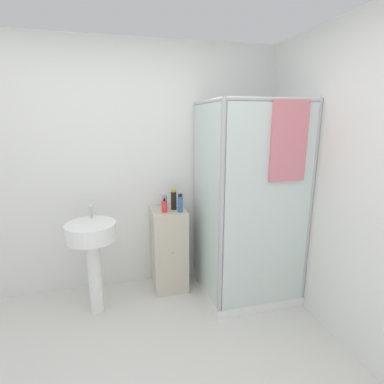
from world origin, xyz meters
The scene contains 8 objects.
wall_back centered at (0.00, 1.70, 1.25)m, with size 6.40×0.06×2.50m, color white.
shower_enclosure centered at (1.18, 1.16, 0.53)m, with size 0.87×0.90×1.92m.
vanity_cabinet centered at (0.49, 1.47, 0.43)m, with size 0.34×0.40×0.86m.
sink centered at (-0.25, 1.22, 0.67)m, with size 0.44×0.44×1.00m.
soap_dispenser centered at (0.44, 1.40, 0.92)m, with size 0.06×0.06×0.15m.
shampoo_bottle_tall_black centered at (0.54, 1.47, 0.96)m, with size 0.06×0.06×0.21m.
shampoo_bottle_blue centered at (0.59, 1.37, 0.95)m, with size 0.05×0.05×0.18m.
lotion_bottle_white centered at (0.45, 1.52, 0.93)m, with size 0.06×0.06×0.17m.
Camera 1 is at (-0.00, -1.39, 1.76)m, focal length 28.00 mm.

